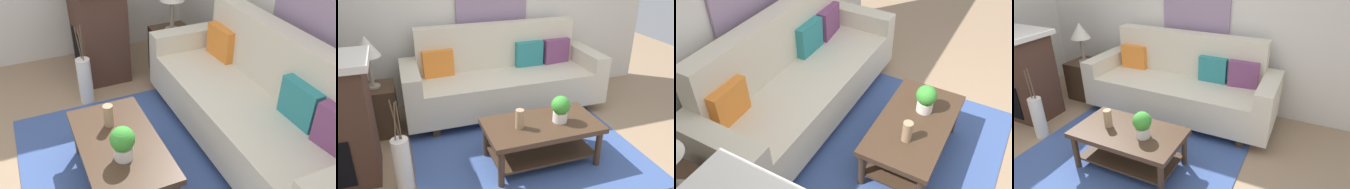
% 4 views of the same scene
% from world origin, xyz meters
% --- Properties ---
extents(ground_plane, '(8.85, 8.85, 0.00)m').
position_xyz_m(ground_plane, '(0.00, 0.00, 0.00)').
color(ground_plane, '#9E7F60').
extents(area_rug, '(2.26, 1.89, 0.01)m').
position_xyz_m(area_rug, '(0.00, 0.50, 0.01)').
color(area_rug, '#3D5693').
rests_on(area_rug, ground_plane).
extents(couch, '(2.46, 0.84, 1.08)m').
position_xyz_m(couch, '(0.09, 1.52, 0.43)').
color(couch, beige).
rests_on(couch, ground_plane).
extents(throw_pillow_orange, '(0.37, 0.14, 0.32)m').
position_xyz_m(throw_pillow_orange, '(-0.69, 1.64, 0.68)').
color(throw_pillow_orange, orange).
rests_on(throw_pillow_orange, couch).
extents(throw_pillow_teal, '(0.36, 0.12, 0.32)m').
position_xyz_m(throw_pillow_teal, '(0.48, 1.64, 0.68)').
color(throw_pillow_teal, teal).
rests_on(throw_pillow_teal, couch).
extents(throw_pillow_plum, '(0.37, 0.16, 0.32)m').
position_xyz_m(throw_pillow_plum, '(0.87, 1.64, 0.68)').
color(throw_pillow_plum, '#7A4270').
rests_on(throw_pillow_plum, couch).
extents(coffee_table, '(1.10, 0.60, 0.43)m').
position_xyz_m(coffee_table, '(0.08, 0.32, 0.31)').
color(coffee_table, '#422D1E').
rests_on(coffee_table, ground_plane).
extents(tabletop_vase, '(0.08, 0.08, 0.19)m').
position_xyz_m(tabletop_vase, '(-0.15, 0.31, 0.52)').
color(tabletop_vase, tan).
rests_on(tabletop_vase, coffee_table).
extents(potted_plant_tabletop, '(0.18, 0.18, 0.26)m').
position_xyz_m(potted_plant_tabletop, '(0.26, 0.30, 0.57)').
color(potted_plant_tabletop, white).
rests_on(potted_plant_tabletop, coffee_table).
extents(side_table, '(0.44, 0.44, 0.56)m').
position_xyz_m(side_table, '(-1.44, 1.43, 0.28)').
color(side_table, '#422D1E').
rests_on(side_table, ground_plane).
extents(table_lamp, '(0.28, 0.28, 0.57)m').
position_xyz_m(table_lamp, '(-1.44, 1.43, 0.99)').
color(table_lamp, gray).
rests_on(table_lamp, side_table).
extents(floor_vase, '(0.15, 0.15, 0.50)m').
position_xyz_m(floor_vase, '(-1.22, 0.33, 0.25)').
color(floor_vase, white).
rests_on(floor_vase, ground_plane).
extents(floor_vase_branch_a, '(0.01, 0.03, 0.36)m').
position_xyz_m(floor_vase_branch_a, '(-1.20, 0.33, 0.68)').
color(floor_vase_branch_a, brown).
rests_on(floor_vase_branch_a, floor_vase).
extents(floor_vase_branch_b, '(0.05, 0.03, 0.36)m').
position_xyz_m(floor_vase_branch_b, '(-1.23, 0.35, 0.68)').
color(floor_vase_branch_b, brown).
rests_on(floor_vase_branch_b, floor_vase).
extents(floor_vase_branch_c, '(0.05, 0.05, 0.36)m').
position_xyz_m(floor_vase_branch_c, '(-1.23, 0.31, 0.68)').
color(floor_vase_branch_c, brown).
rests_on(floor_vase_branch_c, floor_vase).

